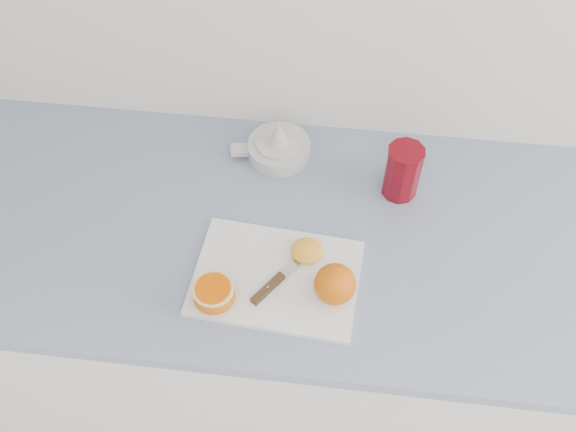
{
  "coord_description": "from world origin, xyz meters",
  "views": [
    {
      "loc": [
        -0.21,
        0.93,
        1.95
      ],
      "look_at": [
        -0.3,
        1.68,
        0.96
      ],
      "focal_mm": 40.0,
      "sensor_mm": 36.0,
      "label": 1
    }
  ],
  "objects": [
    {
      "name": "cutting_board",
      "position": [
        -0.31,
        1.57,
        0.9
      ],
      "size": [
        0.33,
        0.25,
        0.01
      ],
      "primitive_type": "cube",
      "rotation": [
        0.0,
        0.0,
        -0.07
      ],
      "color": "white",
      "rests_on": "counter"
    },
    {
      "name": "counter",
      "position": [
        -0.23,
        1.7,
        0.45
      ],
      "size": [
        2.61,
        0.64,
        0.89
      ],
      "color": "white",
      "rests_on": "ground"
    },
    {
      "name": "half_orange",
      "position": [
        -0.42,
        1.51,
        0.93
      ],
      "size": [
        0.08,
        0.08,
        0.05
      ],
      "color": "#C97311",
      "rests_on": "cutting_board"
    },
    {
      "name": "squeezed_shell",
      "position": [
        -0.26,
        1.63,
        0.92
      ],
      "size": [
        0.06,
        0.06,
        0.03
      ],
      "color": "orange",
      "rests_on": "cutting_board"
    },
    {
      "name": "red_tumbler",
      "position": [
        -0.08,
        1.82,
        0.95
      ],
      "size": [
        0.08,
        0.08,
        0.13
      ],
      "color": "maroon",
      "rests_on": "counter"
    },
    {
      "name": "paring_knife",
      "position": [
        -0.32,
        1.55,
        0.91
      ],
      "size": [
        0.12,
        0.16,
        0.01
      ],
      "color": "#4C321F",
      "rests_on": "cutting_board"
    },
    {
      "name": "whole_orange",
      "position": [
        -0.2,
        1.55,
        0.94
      ],
      "size": [
        0.08,
        0.08,
        0.08
      ],
      "color": "#C97311",
      "rests_on": "cutting_board"
    },
    {
      "name": "citrus_juicer",
      "position": [
        -0.35,
        1.9,
        0.92
      ],
      "size": [
        0.18,
        0.14,
        0.09
      ],
      "color": "silver",
      "rests_on": "counter"
    }
  ]
}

